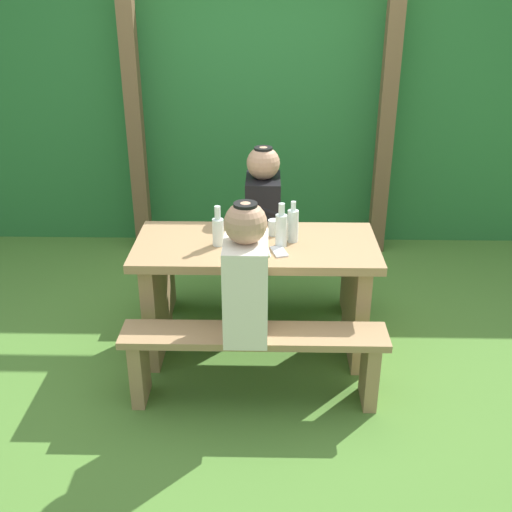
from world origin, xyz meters
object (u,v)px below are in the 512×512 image
object	(u,v)px
bench_near	(254,352)
bench_far	(258,268)
bottle_right	(281,229)
drinking_glass	(274,227)
bottle_center	(293,225)
bottle_left	(218,230)
person_white_shirt	(246,275)
picnic_table	(256,278)
person_black_coat	(263,206)
cell_phone	(279,252)

from	to	relation	value
bench_near	bench_far	world-z (taller)	same
bench_near	bottle_right	distance (m)	0.71
drinking_glass	bottle_center	bearing A→B (deg)	-40.20
bottle_left	drinking_glass	bearing A→B (deg)	26.20
person_white_shirt	drinking_glass	xyz separation A→B (m)	(0.14, 0.62, 0.01)
person_white_shirt	bottle_right	size ratio (longest dim) A/B	2.81
bottle_right	bottle_left	bearing A→B (deg)	179.01
bottle_center	picnic_table	bearing A→B (deg)	-172.57
bench_far	bottle_center	bearing A→B (deg)	-66.03
drinking_glass	bench_far	bearing A→B (deg)	104.96
bench_far	person_black_coat	distance (m)	0.45
picnic_table	person_black_coat	bearing A→B (deg)	85.95
picnic_table	bottle_left	world-z (taller)	bottle_left
bench_near	bottle_center	bearing A→B (deg)	68.28
drinking_glass	bottle_center	world-z (taller)	bottle_center
person_white_shirt	picnic_table	bearing A→B (deg)	85.41
bottle_center	bottle_right	bearing A→B (deg)	-134.20
bench_near	person_white_shirt	world-z (taller)	person_white_shirt
bottle_center	cell_phone	distance (m)	0.20
person_white_shirt	drinking_glass	distance (m)	0.63
bench_far	bottle_center	size ratio (longest dim) A/B	5.76
drinking_glass	bottle_left	distance (m)	0.36
picnic_table	drinking_glass	xyz separation A→B (m)	(0.10, 0.12, 0.28)
bench_near	person_black_coat	xyz separation A→B (m)	(0.04, 1.00, 0.45)
bench_far	person_white_shirt	xyz separation A→B (m)	(-0.04, -1.00, 0.45)
picnic_table	bottle_center	xyz separation A→B (m)	(0.21, 0.03, 0.33)
cell_phone	person_white_shirt	bearing A→B (deg)	-130.26
drinking_glass	cell_phone	bearing A→B (deg)	-83.48
bench_far	person_black_coat	bearing A→B (deg)	-5.37
person_white_shirt	cell_phone	xyz separation A→B (m)	(0.17, 0.37, -0.04)
bottle_left	cell_phone	distance (m)	0.37
person_black_coat	drinking_glass	xyz separation A→B (m)	(0.07, -0.38, 0.01)
picnic_table	cell_phone	world-z (taller)	cell_phone
picnic_table	bottle_right	xyz separation A→B (m)	(0.14, -0.04, 0.34)
picnic_table	person_white_shirt	size ratio (longest dim) A/B	1.95
person_white_shirt	bottle_left	size ratio (longest dim) A/B	3.06
person_black_coat	picnic_table	bearing A→B (deg)	-94.05
cell_phone	bottle_center	bearing A→B (deg)	47.66
drinking_glass	bottle_left	xyz separation A→B (m)	(-0.32, -0.16, 0.05)
bench_far	person_white_shirt	world-z (taller)	person_white_shirt
picnic_table	cell_phone	xyz separation A→B (m)	(0.13, -0.13, 0.23)
person_white_shirt	cell_phone	bearing A→B (deg)	65.14
bench_far	bench_near	bearing A→B (deg)	-90.00
picnic_table	bottle_left	distance (m)	0.39
bottle_left	bottle_center	world-z (taller)	bottle_center
person_black_coat	cell_phone	xyz separation A→B (m)	(0.10, -0.63, -0.04)
picnic_table	bench_far	bearing A→B (deg)	90.00
person_black_coat	bottle_center	world-z (taller)	person_black_coat
bench_far	person_black_coat	world-z (taller)	person_black_coat
person_black_coat	bottle_right	distance (m)	0.55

